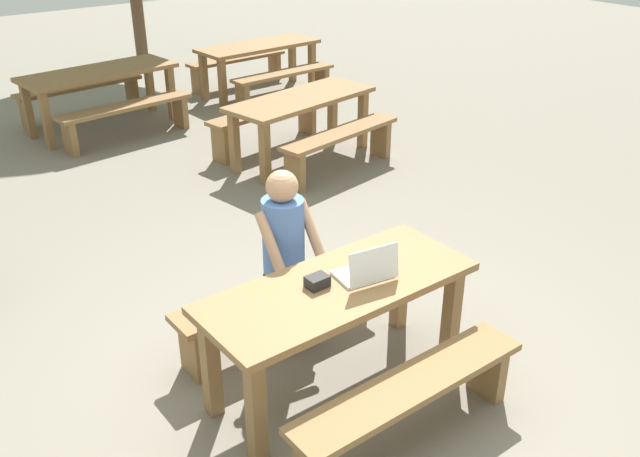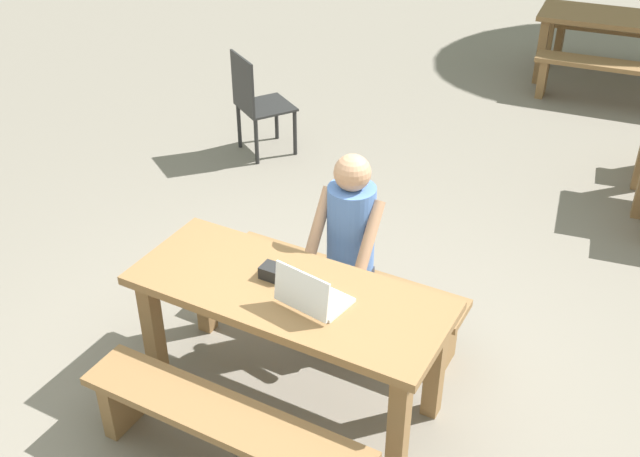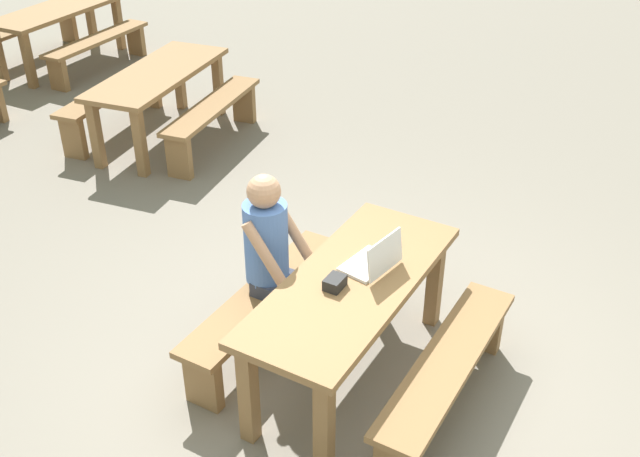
% 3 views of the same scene
% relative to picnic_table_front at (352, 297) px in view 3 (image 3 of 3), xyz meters
% --- Properties ---
extents(ground_plane, '(30.00, 30.00, 0.00)m').
position_rel_picnic_table_front_xyz_m(ground_plane, '(0.00, 0.00, -0.62)').
color(ground_plane, gray).
extents(picnic_table_front, '(1.71, 0.69, 0.75)m').
position_rel_picnic_table_front_xyz_m(picnic_table_front, '(0.00, 0.00, 0.00)').
color(picnic_table_front, olive).
rests_on(picnic_table_front, ground).
extents(bench_near, '(1.55, 0.30, 0.42)m').
position_rel_picnic_table_front_xyz_m(bench_near, '(0.00, -0.64, -0.30)').
color(bench_near, olive).
rests_on(bench_near, ground).
extents(bench_far, '(1.55, 0.30, 0.42)m').
position_rel_picnic_table_front_xyz_m(bench_far, '(0.00, 0.64, -0.30)').
color(bench_far, olive).
rests_on(bench_far, ground).
extents(laptop, '(0.37, 0.30, 0.24)m').
position_rel_picnic_table_front_xyz_m(laptop, '(0.17, -0.06, 0.19)').
color(laptop, white).
rests_on(laptop, picnic_table_front).
extents(small_pouch, '(0.13, 0.10, 0.07)m').
position_rel_picnic_table_front_xyz_m(small_pouch, '(-0.12, 0.05, 0.16)').
color(small_pouch, black).
rests_on(small_pouch, picnic_table_front).
extents(person_seated, '(0.39, 0.40, 1.25)m').
position_rel_picnic_table_front_xyz_m(person_seated, '(0.05, 0.60, 0.10)').
color(person_seated, '#333847').
rests_on(person_seated, ground).
extents(picnic_table_mid, '(1.85, 0.78, 0.73)m').
position_rel_picnic_table_front_xyz_m(picnic_table_mid, '(3.28, 5.94, -0.01)').
color(picnic_table_mid, olive).
rests_on(picnic_table_mid, ground).
extents(bench_mid_south, '(1.65, 0.38, 0.43)m').
position_rel_picnic_table_front_xyz_m(bench_mid_south, '(3.31, 5.35, -0.29)').
color(bench_mid_south, olive).
rests_on(bench_mid_south, ground).
extents(bench_mid_north, '(1.65, 0.38, 0.43)m').
position_rel_picnic_table_front_xyz_m(bench_mid_north, '(3.25, 6.53, -0.29)').
color(bench_mid_north, olive).
rests_on(bench_mid_north, ground).
extents(picnic_table_rear, '(1.86, 0.96, 0.73)m').
position_rel_picnic_table_front_xyz_m(picnic_table_rear, '(2.16, 3.35, -0.01)').
color(picnic_table_rear, olive).
rests_on(picnic_table_rear, ground).
extents(bench_rear_south, '(1.62, 0.55, 0.47)m').
position_rel_picnic_table_front_xyz_m(bench_rear_south, '(2.26, 2.76, -0.27)').
color(bench_rear_south, olive).
rests_on(bench_rear_south, ground).
extents(bench_rear_north, '(1.62, 0.55, 0.47)m').
position_rel_picnic_table_front_xyz_m(bench_rear_north, '(2.07, 3.93, -0.27)').
color(bench_rear_north, olive).
rests_on(bench_rear_north, ground).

